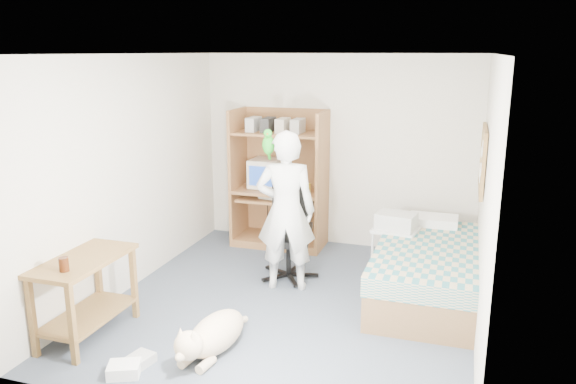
% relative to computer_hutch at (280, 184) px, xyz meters
% --- Properties ---
extents(floor, '(4.00, 4.00, 0.00)m').
position_rel_computer_hutch_xyz_m(floor, '(0.70, -1.74, -0.82)').
color(floor, '#444C5D').
rests_on(floor, ground).
extents(wall_back, '(3.60, 0.02, 2.50)m').
position_rel_computer_hutch_xyz_m(wall_back, '(0.70, 0.26, 0.43)').
color(wall_back, silver).
rests_on(wall_back, floor).
extents(wall_right, '(0.02, 4.00, 2.50)m').
position_rel_computer_hutch_xyz_m(wall_right, '(2.50, -1.74, 0.43)').
color(wall_right, silver).
rests_on(wall_right, floor).
extents(wall_left, '(0.02, 4.00, 2.50)m').
position_rel_computer_hutch_xyz_m(wall_left, '(-1.10, -1.74, 0.43)').
color(wall_left, silver).
rests_on(wall_left, floor).
extents(ceiling, '(3.60, 4.00, 0.02)m').
position_rel_computer_hutch_xyz_m(ceiling, '(0.70, -1.74, 1.68)').
color(ceiling, white).
rests_on(ceiling, wall_back).
extents(computer_hutch, '(1.20, 0.63, 1.80)m').
position_rel_computer_hutch_xyz_m(computer_hutch, '(0.00, 0.00, 0.00)').
color(computer_hutch, brown).
rests_on(computer_hutch, floor).
extents(bed, '(1.02, 2.02, 0.66)m').
position_rel_computer_hutch_xyz_m(bed, '(2.00, -1.12, -0.53)').
color(bed, brown).
rests_on(bed, floor).
extents(side_desk, '(0.50, 1.00, 0.75)m').
position_rel_computer_hutch_xyz_m(side_desk, '(-0.85, -2.94, -0.33)').
color(side_desk, brown).
rests_on(side_desk, floor).
extents(corkboard, '(0.04, 0.94, 0.66)m').
position_rel_computer_hutch_xyz_m(corkboard, '(2.47, -0.84, 0.63)').
color(corkboard, olive).
rests_on(corkboard, wall_right).
extents(office_chair, '(0.59, 0.59, 1.04)m').
position_rel_computer_hutch_xyz_m(office_chair, '(0.45, -1.04, -0.45)').
color(office_chair, black).
rests_on(office_chair, floor).
extents(person, '(0.71, 0.55, 1.74)m').
position_rel_computer_hutch_xyz_m(person, '(0.52, -1.34, 0.05)').
color(person, white).
rests_on(person, floor).
extents(parrot, '(0.13, 0.22, 0.35)m').
position_rel_computer_hutch_xyz_m(parrot, '(0.32, -1.33, 0.77)').
color(parrot, '#1B8F14').
rests_on(parrot, person).
extents(dog, '(0.44, 1.05, 0.40)m').
position_rel_computer_hutch_xyz_m(dog, '(0.36, -2.87, -0.65)').
color(dog, beige).
rests_on(dog, floor).
extents(printer_cart, '(0.54, 0.46, 0.58)m').
position_rel_computer_hutch_xyz_m(printer_cart, '(1.61, -0.70, -0.43)').
color(printer_cart, silver).
rests_on(printer_cart, floor).
extents(printer, '(0.47, 0.39, 0.18)m').
position_rel_computer_hutch_xyz_m(printer, '(1.61, -0.70, -0.15)').
color(printer, '#B5B6B1').
rests_on(printer, printer_cart).
extents(crt_monitor, '(0.40, 0.43, 0.37)m').
position_rel_computer_hutch_xyz_m(crt_monitor, '(-0.20, 0.01, 0.14)').
color(crt_monitor, beige).
rests_on(crt_monitor, computer_hutch).
extents(keyboard, '(0.47, 0.23, 0.03)m').
position_rel_computer_hutch_xyz_m(keyboard, '(-0.00, -0.16, -0.15)').
color(keyboard, beige).
rests_on(keyboard, computer_hutch).
extents(pencil_cup, '(0.08, 0.08, 0.12)m').
position_rel_computer_hutch_xyz_m(pencil_cup, '(0.40, -0.09, -0.00)').
color(pencil_cup, gold).
rests_on(pencil_cup, computer_hutch).
extents(drink_glass, '(0.08, 0.08, 0.12)m').
position_rel_computer_hutch_xyz_m(drink_glass, '(-0.80, -3.24, -0.01)').
color(drink_glass, '#3D1A09').
rests_on(drink_glass, side_desk).
extents(floor_box_a, '(0.31, 0.28, 0.10)m').
position_rel_computer_hutch_xyz_m(floor_box_a, '(-0.17, -3.40, -0.77)').
color(floor_box_a, white).
rests_on(floor_box_a, floor).
extents(floor_box_b, '(0.22, 0.25, 0.08)m').
position_rel_computer_hutch_xyz_m(floor_box_b, '(-0.14, -3.23, -0.78)').
color(floor_box_b, '#B1B1AC').
rests_on(floor_box_b, floor).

